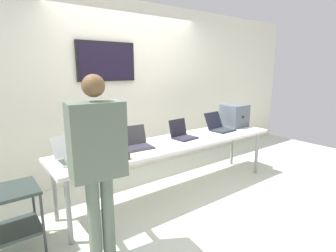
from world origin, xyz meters
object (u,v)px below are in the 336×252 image
laptop_station_0 (72,155)px  storage_cart (6,212)px  person (97,153)px  laptop_station_2 (182,134)px  coffee_mug (127,155)px  equipment_box (234,116)px  laptop_station_1 (136,143)px  workbench (175,144)px  laptop_station_3 (219,126)px

laptop_station_0 → storage_cart: size_ratio=0.62×
person → storage_cart: bearing=138.5°
laptop_station_2 → coffee_mug: laptop_station_2 is taller
equipment_box → laptop_station_1: (-1.92, -0.07, -0.12)m
equipment_box → laptop_station_0: (-2.68, -0.05, -0.12)m
laptop_station_1 → storage_cart: (-1.42, -0.10, -0.38)m
laptop_station_2 → coffee_mug: (-1.03, -0.31, -0.02)m
laptop_station_0 → laptop_station_1: size_ratio=0.99×
workbench → laptop_station_0: (-1.32, 0.08, 0.10)m
equipment_box → coffee_mug: size_ratio=4.46×
laptop_station_1 → coffee_mug: size_ratio=4.74×
laptop_station_1 → laptop_station_2: 0.74m
workbench → person: 1.49m
coffee_mug → storage_cart: size_ratio=0.13×
storage_cart → laptop_station_3: bearing=2.4°
equipment_box → storage_cart: equipment_box is taller
workbench → laptop_station_0: bearing=176.6°
laptop_station_1 → equipment_box: bearing=2.0°
workbench → laptop_station_2: bearing=18.6°
workbench → person: bearing=-154.9°
equipment_box → laptop_station_1: equipment_box is taller
equipment_box → person: person is taller
laptop_station_3 → person: person is taller
storage_cart → equipment_box: bearing=2.9°
laptop_station_0 → laptop_station_2: size_ratio=1.16×
equipment_box → laptop_station_3: equipment_box is taller
equipment_box → laptop_station_2: bearing=-176.6°
equipment_box → storage_cart: 3.38m
equipment_box → person: bearing=-164.3°
laptop_station_0 → person: size_ratio=0.23×
person → storage_cart: person is taller
workbench → coffee_mug: bearing=-163.6°
laptop_station_1 → person: (-0.76, -0.68, 0.20)m
laptop_station_1 → workbench: bearing=-6.5°
laptop_station_1 → laptop_station_3: laptop_station_3 is taller
laptop_station_1 → storage_cart: 1.47m
workbench → equipment_box: bearing=5.5°
workbench → laptop_station_1: (-0.56, 0.06, 0.10)m
workbench → coffee_mug: coffee_mug is taller
workbench → laptop_station_1: 0.57m
laptop_station_2 → storage_cart: (-2.16, -0.10, -0.38)m
person → equipment_box: bearing=15.7°
person → coffee_mug: 0.64m
laptop_station_0 → laptop_station_2: bearing=-0.7°
coffee_mug → storage_cart: 1.20m
workbench → storage_cart: (-1.98, -0.04, -0.28)m
equipment_box → coffee_mug: bearing=-170.2°
laptop_station_1 → storage_cart: size_ratio=0.63×
workbench → laptop_station_2: 0.22m
person → coffee_mug: (0.47, 0.37, -0.21)m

